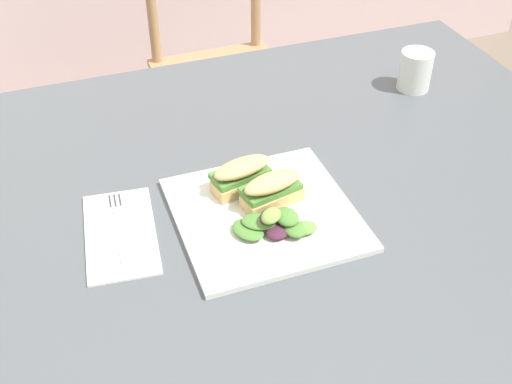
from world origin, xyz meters
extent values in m
cube|color=#51565B|center=(-0.04, 0.12, 0.72)|extent=(1.30, 0.97, 0.03)
cube|color=#2D2D33|center=(0.54, 0.53, 0.35)|extent=(0.07, 0.07, 0.71)
cylinder|color=tan|center=(-0.01, 0.84, 0.21)|extent=(0.03, 0.03, 0.43)
cylinder|color=tan|center=(0.33, 0.84, 0.21)|extent=(0.03, 0.03, 0.43)
cylinder|color=tan|center=(-0.01, 1.18, 0.21)|extent=(0.03, 0.03, 0.43)
cylinder|color=tan|center=(0.33, 1.18, 0.21)|extent=(0.03, 0.03, 0.43)
cube|color=tan|center=(0.16, 1.01, 0.44)|extent=(0.40, 0.40, 0.02)
cube|color=white|center=(-0.07, 0.05, 0.74)|extent=(0.28, 0.28, 0.01)
cube|color=#DBB270|center=(-0.05, 0.06, 0.76)|extent=(0.11, 0.06, 0.02)
cube|color=#518438|center=(-0.05, 0.07, 0.78)|extent=(0.10, 0.07, 0.01)
ellipsoid|color=#DBB270|center=(-0.05, 0.06, 0.79)|extent=(0.11, 0.06, 0.02)
cube|color=#DBB270|center=(-0.09, 0.11, 0.76)|extent=(0.11, 0.06, 0.02)
cube|color=#518438|center=(-0.09, 0.12, 0.78)|extent=(0.10, 0.07, 0.01)
ellipsoid|color=#DBB270|center=(-0.09, 0.11, 0.79)|extent=(0.11, 0.06, 0.02)
ellipsoid|color=#4C2338|center=(-0.07, -0.01, 0.76)|extent=(0.07, 0.07, 0.02)
ellipsoid|color=#6B9E47|center=(-0.05, 0.01, 0.76)|extent=(0.05, 0.05, 0.01)
ellipsoid|color=#518438|center=(-0.11, 0.01, 0.76)|extent=(0.06, 0.07, 0.01)
ellipsoid|color=#4C2338|center=(-0.08, 0.01, 0.77)|extent=(0.05, 0.05, 0.01)
ellipsoid|color=#518438|center=(-0.05, -0.02, 0.76)|extent=(0.04, 0.05, 0.01)
ellipsoid|color=#518438|center=(-0.10, 0.01, 0.77)|extent=(0.07, 0.06, 0.01)
ellipsoid|color=#84A84C|center=(-0.08, 0.00, 0.78)|extent=(0.05, 0.05, 0.02)
ellipsoid|color=#6B9E47|center=(-0.03, -0.02, 0.76)|extent=(0.04, 0.03, 0.01)
ellipsoid|color=#518438|center=(-0.05, 0.00, 0.77)|extent=(0.04, 0.05, 0.02)
ellipsoid|color=#3D7033|center=(-0.09, 0.06, 0.76)|extent=(0.04, 0.06, 0.01)
cube|color=white|center=(-0.30, 0.08, 0.74)|extent=(0.13, 0.22, 0.00)
cube|color=silver|center=(-0.30, 0.06, 0.75)|extent=(0.02, 0.14, 0.00)
cube|color=silver|center=(-0.29, 0.15, 0.75)|extent=(0.03, 0.05, 0.00)
cube|color=#38383D|center=(-0.28, 0.16, 0.75)|extent=(0.00, 0.03, 0.00)
cube|color=#38383D|center=(-0.29, 0.16, 0.75)|extent=(0.00, 0.03, 0.00)
cube|color=#38383D|center=(-0.30, 0.16, 0.75)|extent=(0.00, 0.03, 0.00)
cylinder|color=white|center=(0.37, 0.33, 0.78)|extent=(0.07, 0.07, 0.08)
camera|label=1|loc=(-0.35, -0.68, 1.42)|focal=44.89mm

